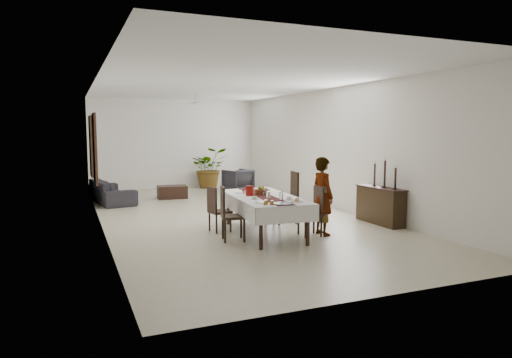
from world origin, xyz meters
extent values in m
cube|color=beige|center=(0.00, 0.00, 0.00)|extent=(6.00, 12.00, 0.00)
cube|color=white|center=(0.00, 0.00, 3.20)|extent=(6.00, 12.00, 0.02)
cube|color=white|center=(0.00, 6.00, 1.60)|extent=(6.00, 0.02, 3.20)
cube|color=white|center=(0.00, -6.00, 1.60)|extent=(6.00, 0.02, 3.20)
cube|color=white|center=(-3.00, 0.00, 1.60)|extent=(0.02, 12.00, 3.20)
cube|color=white|center=(3.00, 0.00, 1.60)|extent=(0.02, 12.00, 3.20)
cube|color=black|center=(-0.04, -2.22, 0.73)|extent=(1.20, 2.49, 0.05)
cylinder|color=black|center=(-0.57, -3.34, 0.35)|extent=(0.08, 0.08, 0.71)
cylinder|color=black|center=(0.32, -3.41, 0.35)|extent=(0.08, 0.08, 0.71)
cylinder|color=black|center=(-0.39, -1.04, 0.35)|extent=(0.08, 0.08, 0.71)
cylinder|color=black|center=(0.50, -1.11, 0.35)|extent=(0.08, 0.08, 0.71)
cube|color=white|center=(-0.04, -2.22, 0.76)|extent=(1.40, 2.69, 0.01)
cube|color=white|center=(-0.62, -2.18, 0.62)|extent=(0.22, 2.60, 0.30)
cube|color=silver|center=(0.55, -2.27, 0.62)|extent=(0.22, 2.60, 0.30)
cube|color=white|center=(-0.14, -3.52, 0.62)|extent=(1.19, 0.11, 0.30)
cube|color=white|center=(0.07, -0.93, 0.62)|extent=(1.19, 0.11, 0.30)
cube|color=maroon|center=(-0.04, -2.22, 0.77)|extent=(0.55, 2.54, 0.00)
cylinder|color=maroon|center=(-0.27, -2.05, 0.87)|extent=(0.16, 0.16, 0.20)
torus|color=maroon|center=(-0.36, -2.05, 0.87)|extent=(0.12, 0.03, 0.12)
cylinder|color=white|center=(0.03, -2.89, 0.85)|extent=(0.07, 0.07, 0.17)
cylinder|color=white|center=(-0.18, -2.77, 0.85)|extent=(0.07, 0.07, 0.17)
cylinder|color=white|center=(0.02, -2.18, 0.85)|extent=(0.07, 0.07, 0.17)
cylinder|color=silver|center=(0.22, -2.85, 0.80)|extent=(0.09, 0.09, 0.06)
cylinder|color=silver|center=(0.22, -2.85, 0.77)|extent=(0.15, 0.15, 0.01)
cylinder|color=silver|center=(-0.37, -2.55, 0.80)|extent=(0.09, 0.09, 0.06)
cylinder|color=silver|center=(-0.37, -2.55, 0.77)|extent=(0.15, 0.15, 0.01)
cylinder|color=silver|center=(0.22, -3.16, 0.78)|extent=(0.24, 0.24, 0.02)
sphere|color=tan|center=(0.22, -3.16, 0.80)|extent=(0.09, 0.09, 0.09)
cylinder|color=white|center=(-0.40, -2.95, 0.78)|extent=(0.24, 0.24, 0.02)
cylinder|color=white|center=(-0.31, -1.65, 0.78)|extent=(0.24, 0.24, 0.02)
cylinder|color=#46454B|center=(-0.12, -3.28, 0.78)|extent=(0.36, 0.36, 0.02)
cylinder|color=brown|center=(-0.34, -3.29, 0.81)|extent=(0.06, 0.06, 0.08)
cylinder|color=#966415|center=(-0.44, -3.22, 0.81)|extent=(0.06, 0.06, 0.08)
cylinder|color=#994C16|center=(-0.38, -3.13, 0.81)|extent=(0.06, 0.06, 0.08)
cylinder|color=brown|center=(0.04, -1.98, 0.82)|extent=(0.30, 0.30, 0.10)
sphere|color=maroon|center=(0.07, -1.96, 0.89)|extent=(0.09, 0.09, 0.09)
sphere|color=#487A24|center=(0.00, -1.94, 0.89)|extent=(0.08, 0.08, 0.08)
sphere|color=gold|center=(0.03, -2.03, 0.89)|extent=(0.08, 0.08, 0.08)
cube|color=black|center=(0.75, -2.70, 0.43)|extent=(0.44, 0.44, 0.05)
cylinder|color=black|center=(0.90, -2.88, 0.20)|extent=(0.04, 0.04, 0.41)
cylinder|color=black|center=(0.93, -2.55, 0.20)|extent=(0.04, 0.04, 0.41)
cylinder|color=black|center=(0.57, -2.86, 0.20)|extent=(0.04, 0.04, 0.41)
cylinder|color=black|center=(0.59, -2.52, 0.20)|extent=(0.04, 0.04, 0.41)
cube|color=black|center=(0.94, -2.72, 0.71)|extent=(0.07, 0.41, 0.53)
cube|color=black|center=(0.85, -1.39, 0.51)|extent=(0.56, 0.56, 0.06)
cylinder|color=black|center=(1.02, -1.62, 0.24)|extent=(0.06, 0.06, 0.48)
cylinder|color=black|center=(1.08, -1.22, 0.24)|extent=(0.06, 0.06, 0.48)
cylinder|color=black|center=(0.62, -1.56, 0.24)|extent=(0.06, 0.06, 0.48)
cylinder|color=black|center=(0.68, -1.16, 0.24)|extent=(0.06, 0.06, 0.48)
cube|color=black|center=(1.07, -1.42, 0.85)|extent=(0.12, 0.49, 0.62)
cube|color=black|center=(-0.79, -2.51, 0.46)|extent=(0.51, 0.51, 0.05)
cylinder|color=black|center=(-0.93, -2.31, 0.21)|extent=(0.05, 0.05, 0.43)
cylinder|color=black|center=(-1.00, -2.65, 0.21)|extent=(0.05, 0.05, 0.43)
cylinder|color=black|center=(-0.58, -2.37, 0.21)|extent=(0.05, 0.05, 0.43)
cylinder|color=black|center=(-0.65, -2.72, 0.21)|extent=(0.05, 0.05, 0.43)
cube|color=black|center=(-0.98, -2.48, 0.75)|extent=(0.12, 0.44, 0.55)
cube|color=black|center=(-0.78, -1.67, 0.41)|extent=(0.45, 0.45, 0.04)
cylinder|color=black|center=(-0.96, -1.54, 0.19)|extent=(0.05, 0.05, 0.39)
cylinder|color=black|center=(-0.91, -1.86, 0.19)|extent=(0.05, 0.05, 0.39)
cylinder|color=black|center=(-0.65, -1.49, 0.19)|extent=(0.05, 0.05, 0.39)
cylinder|color=black|center=(-0.59, -1.81, 0.19)|extent=(0.05, 0.05, 0.39)
cube|color=black|center=(-0.95, -1.70, 0.68)|extent=(0.10, 0.39, 0.50)
imported|color=gray|center=(1.02, -2.73, 0.78)|extent=(0.41, 0.59, 1.55)
cube|color=black|center=(2.78, -2.26, 0.40)|extent=(0.35, 1.32, 0.79)
cube|color=black|center=(2.78, -2.26, 0.81)|extent=(0.39, 1.38, 0.03)
cylinder|color=black|center=(2.78, -2.74, 0.83)|extent=(0.09, 0.09, 0.03)
cylinder|color=black|center=(2.78, -2.74, 1.07)|extent=(0.04, 0.04, 0.44)
cylinder|color=white|center=(2.78, -2.74, 1.32)|extent=(0.03, 0.03, 0.07)
cylinder|color=black|center=(2.78, -2.39, 0.83)|extent=(0.09, 0.09, 0.03)
cylinder|color=black|center=(2.78, -2.39, 1.13)|extent=(0.04, 0.04, 0.57)
cylinder|color=silver|center=(2.78, -2.39, 1.46)|extent=(0.03, 0.03, 0.07)
cylinder|color=black|center=(2.78, -2.04, 0.83)|extent=(0.09, 0.09, 0.03)
cylinder|color=black|center=(2.78, -2.04, 1.09)|extent=(0.04, 0.04, 0.49)
cylinder|color=beige|center=(2.78, -2.04, 1.37)|extent=(0.03, 0.03, 0.07)
imported|color=#272429|center=(-2.50, 3.18, 0.32)|extent=(1.23, 2.34, 0.65)
imported|color=#2C292F|center=(1.73, 4.07, 0.39)|extent=(1.04, 1.06, 0.77)
cube|color=black|center=(-0.69, 3.35, 0.19)|extent=(0.91, 0.64, 0.39)
imported|color=#335C25|center=(1.15, 5.49, 0.73)|extent=(1.46, 1.31, 1.46)
cube|color=black|center=(-2.96, 2.20, 1.60)|extent=(0.06, 1.05, 1.85)
cube|color=silver|center=(-2.92, 2.20, 1.60)|extent=(0.01, 0.90, 1.70)
cube|color=black|center=(-2.96, 4.30, 1.60)|extent=(0.06, 1.05, 1.85)
cube|color=white|center=(-2.92, 4.30, 1.60)|extent=(0.01, 0.90, 1.70)
cylinder|color=silver|center=(0.00, 3.00, 3.10)|extent=(0.04, 0.04, 0.20)
cylinder|color=silver|center=(0.00, 3.00, 2.90)|extent=(0.16, 0.16, 0.08)
cube|color=silver|center=(0.00, 3.35, 2.90)|extent=(0.10, 0.55, 0.01)
cube|color=silver|center=(0.00, 2.65, 2.90)|extent=(0.10, 0.55, 0.01)
cube|color=silver|center=(0.35, 3.00, 2.90)|extent=(0.55, 0.10, 0.01)
cube|color=white|center=(-0.35, 3.00, 2.90)|extent=(0.55, 0.10, 0.01)
camera|label=1|loc=(-3.62, -10.49, 2.06)|focal=32.00mm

